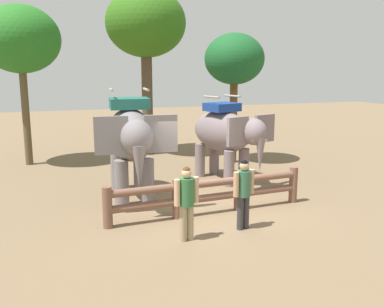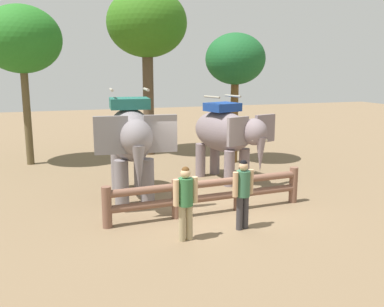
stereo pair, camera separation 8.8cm
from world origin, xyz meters
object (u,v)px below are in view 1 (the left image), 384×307
Objects in this scene: log_fence at (209,192)px; tree_far_left at (146,25)px; tourist_woman_in_black at (187,198)px; elephant_near_left at (131,138)px; tree_far_right at (20,40)px; elephant_center at (226,134)px; tree_back_center at (234,61)px; tourist_man_in_blue at (244,189)px.

log_fence is 9.87m from tree_far_left.
tourist_woman_in_black is at bearing -126.07° from log_fence.
tree_far_right reaches higher than elephant_near_left.
tree_back_center is (1.47, 2.67, 2.49)m from elephant_center.
tourist_man_in_blue is at bearing -72.42° from log_fence.
tourist_woman_in_black is 10.90m from tree_far_right.
elephant_center is at bearing 72.46° from tourist_man_in_blue.
elephant_center is 8.83m from tree_far_right.
tourist_man_in_blue is 0.33× the size of tree_back_center.
tree_back_center reaches higher than elephant_center.
tree_back_center is at bearing -43.08° from tree_far_left.
tree_far_left is (-0.12, 9.76, 4.67)m from tourist_man_in_blue.
tree_back_center is at bearing 60.30° from log_fence.
tree_far_left is at bearing 88.01° from log_fence.
tree_far_left is (1.97, 6.41, 3.82)m from elephant_near_left.
tree_far_left reaches higher than elephant_center.
log_fence is at bearing -119.70° from tree_back_center.
elephant_near_left is 7.72m from tree_far_left.
tree_far_left is at bearing 81.96° from tourist_woman_in_black.
elephant_near_left is 6.55m from tree_back_center.
elephant_near_left reaches higher than tourist_woman_in_black.
tree_far_left reaches higher than tree_back_center.
tree_far_right is (-3.11, 5.90, 3.07)m from elephant_near_left.
tourist_woman_in_black is (-2.90, -4.57, -0.66)m from elephant_center.
elephant_near_left reaches higher than log_fence.
elephant_near_left reaches higher than elephant_center.
tourist_woman_in_black is at bearing -121.13° from tree_back_center.
tree_far_left is (0.29, 8.46, 5.07)m from log_fence.
tourist_woman_in_black is 11.12m from tree_far_left.
elephant_center is (1.78, 3.03, 1.05)m from log_fence.
tree_far_left is 1.38× the size of tree_back_center.
tree_far_right is at bearing 121.05° from log_fence.
elephant_near_left is (-1.68, 2.05, 1.24)m from log_fence.
tourist_man_in_blue is 8.18m from tree_back_center.
tourist_woman_in_black reaches higher than log_fence.
elephant_center is at bearing 57.59° from tourist_woman_in_black.
tree_far_right reaches higher than tourist_woman_in_black.
tree_far_right reaches higher than elephant_center.
tree_back_center reaches higher than tourist_woman_in_black.
elephant_center is (3.46, 0.98, -0.19)m from elephant_near_left.
tree_far_right is at bearing 117.78° from elephant_near_left.
tourist_woman_in_black is 0.28× the size of tree_far_right.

